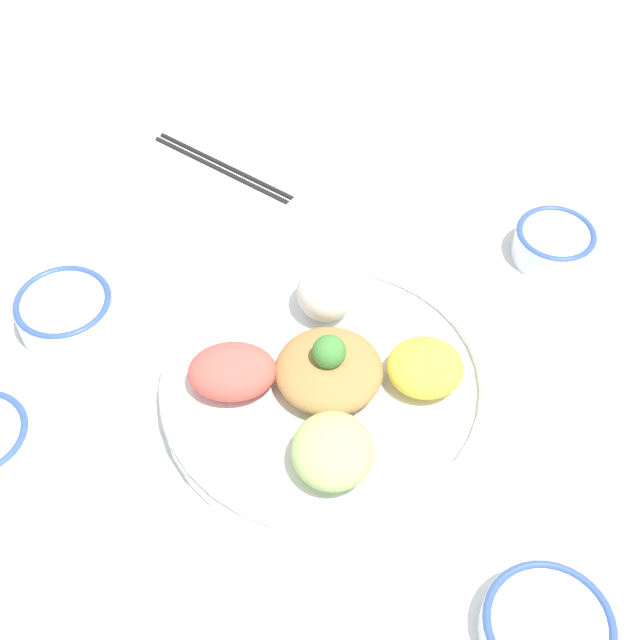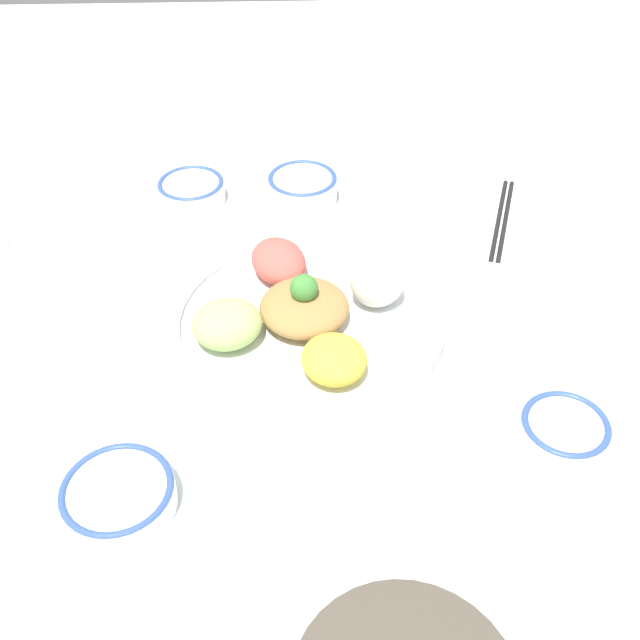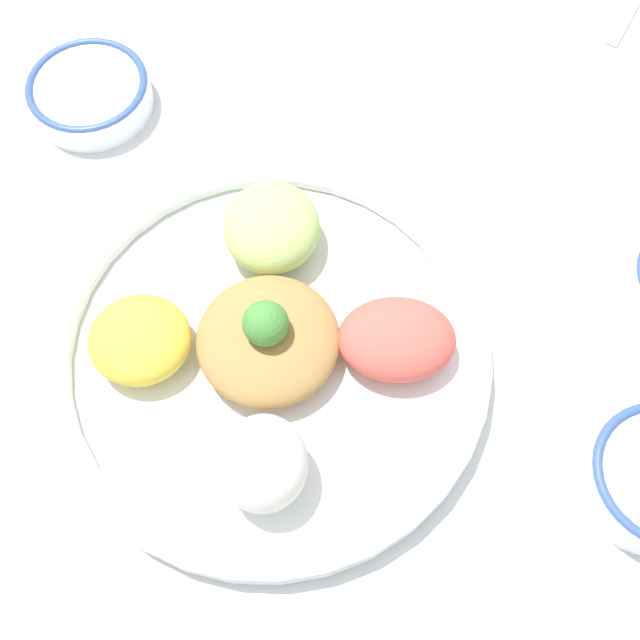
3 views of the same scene
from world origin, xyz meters
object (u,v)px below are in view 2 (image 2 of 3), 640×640
(salad_platter, at_px, (304,317))
(chopsticks_pair_near, at_px, (502,218))
(rice_bowl_plain, at_px, (119,495))
(sauce_bowl_dark, at_px, (192,190))
(rice_bowl_blue, at_px, (303,187))
(serving_spoon_main, at_px, (2,242))
(sauce_bowl_red, at_px, (563,433))

(salad_platter, xyz_separation_m, chopsticks_pair_near, (-0.24, 0.30, -0.02))
(salad_platter, height_order, rice_bowl_plain, salad_platter)
(sauce_bowl_dark, height_order, chopsticks_pair_near, sauce_bowl_dark)
(rice_bowl_blue, distance_m, serving_spoon_main, 0.45)
(sauce_bowl_dark, xyz_separation_m, rice_bowl_plain, (0.56, -0.02, -0.00))
(chopsticks_pair_near, distance_m, serving_spoon_main, 0.73)
(sauce_bowl_red, bearing_deg, rice_bowl_blue, -151.82)
(salad_platter, height_order, sauce_bowl_red, salad_platter)
(salad_platter, distance_m, rice_bowl_plain, 0.31)
(salad_platter, relative_size, sauce_bowl_red, 3.73)
(sauce_bowl_red, distance_m, chopsticks_pair_near, 0.43)
(salad_platter, relative_size, chopsticks_pair_near, 1.62)
(rice_bowl_plain, bearing_deg, rice_bowl_blue, 160.73)
(rice_bowl_blue, distance_m, sauce_bowl_dark, 0.17)
(sauce_bowl_red, height_order, sauce_bowl_dark, sauce_bowl_red)
(rice_bowl_blue, bearing_deg, salad_platter, -0.89)
(salad_platter, relative_size, serving_spoon_main, 2.54)
(salad_platter, distance_m, serving_spoon_main, 0.48)
(rice_bowl_plain, distance_m, serving_spoon_main, 0.51)
(chopsticks_pair_near, bearing_deg, sauce_bowl_red, 13.55)
(chopsticks_pair_near, bearing_deg, sauce_bowl_dark, -80.44)
(sauce_bowl_dark, distance_m, rice_bowl_plain, 0.56)
(serving_spoon_main, bearing_deg, chopsticks_pair_near, -166.65)
(salad_platter, bearing_deg, serving_spoon_main, -115.21)
(sauce_bowl_red, relative_size, sauce_bowl_dark, 0.91)
(sauce_bowl_red, xyz_separation_m, chopsticks_pair_near, (-0.43, 0.03, -0.02))
(salad_platter, distance_m, chopsticks_pair_near, 0.38)
(sauce_bowl_red, relative_size, rice_bowl_blue, 0.88)
(sauce_bowl_red, distance_m, rice_bowl_blue, 0.56)
(sauce_bowl_red, bearing_deg, rice_bowl_plain, -82.90)
(chopsticks_pair_near, bearing_deg, serving_spoon_main, -69.38)
(sauce_bowl_red, xyz_separation_m, rice_bowl_plain, (0.06, -0.46, -0.01))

